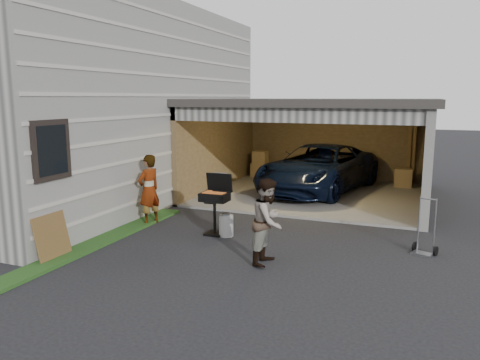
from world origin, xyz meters
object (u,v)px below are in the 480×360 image
(plywood_panel, at_px, (52,237))
(bbq_grill, at_px, (215,199))
(hand_truck, at_px, (424,243))
(propane_tank, at_px, (226,226))
(minivan, at_px, (319,170))
(man, at_px, (268,221))
(woman, at_px, (149,190))

(plywood_panel, bearing_deg, bbq_grill, 51.04)
(hand_truck, bearing_deg, bbq_grill, -154.75)
(propane_tank, relative_size, plywood_panel, 0.54)
(minivan, height_order, man, man)
(propane_tank, bearing_deg, minivan, 81.44)
(woman, height_order, bbq_grill, woman)
(woman, height_order, hand_truck, woman)
(minivan, xyz_separation_m, man, (0.55, -6.60, 0.06))
(minivan, relative_size, bbq_grill, 3.92)
(bbq_grill, bearing_deg, man, -38.05)
(minivan, bearing_deg, hand_truck, -46.56)
(woman, bearing_deg, propane_tank, 99.12)
(woman, relative_size, propane_tank, 3.57)
(woman, bearing_deg, man, 82.29)
(woman, distance_m, plywood_panel, 2.82)
(minivan, height_order, hand_truck, minivan)
(propane_tank, bearing_deg, plywood_panel, -132.91)
(man, bearing_deg, minivan, 7.16)
(bbq_grill, xyz_separation_m, hand_truck, (4.24, 0.30, -0.58))
(minivan, relative_size, propane_tank, 11.20)
(man, bearing_deg, hand_truck, -56.45)
(woman, bearing_deg, hand_truck, 106.54)
(man, xyz_separation_m, bbq_grill, (-1.63, 1.28, 0.01))
(minivan, bearing_deg, propane_tank, -87.27)
(bbq_grill, bearing_deg, propane_tank, -8.46)
(plywood_panel, bearing_deg, man, 19.30)
(man, height_order, hand_truck, man)
(bbq_grill, relative_size, hand_truck, 1.21)
(man, height_order, propane_tank, man)
(woman, distance_m, propane_tank, 2.16)
(propane_tank, relative_size, hand_truck, 0.42)
(woman, height_order, man, woman)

